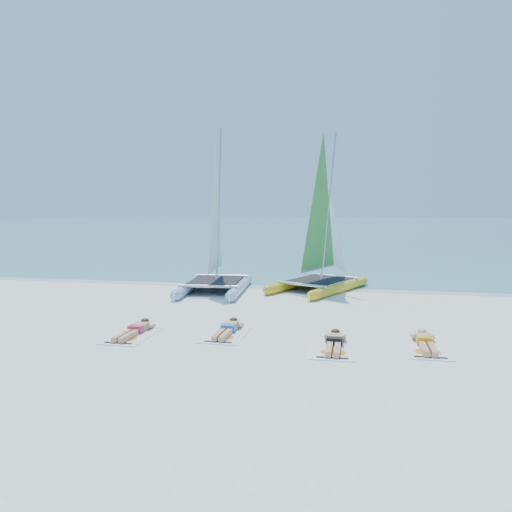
{
  "coord_description": "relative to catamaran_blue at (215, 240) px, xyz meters",
  "views": [
    {
      "loc": [
        3.3,
        -14.46,
        3.33
      ],
      "look_at": [
        0.11,
        1.2,
        1.68
      ],
      "focal_mm": 35.0,
      "sensor_mm": 36.0,
      "label": 1
    }
  ],
  "objects": [
    {
      "name": "wet_sand_strip",
      "position": [
        2.05,
        1.53,
        -1.96
      ],
      "size": [
        140.0,
        1.4,
        0.01
      ],
      "primitive_type": "cube",
      "color": "silver",
      "rests_on": "ground"
    },
    {
      "name": "ground",
      "position": [
        2.05,
        -3.97,
        -1.96
      ],
      "size": [
        140.0,
        140.0,
        0.0
      ],
      "primitive_type": "plane",
      "color": "white",
      "rests_on": "ground"
    },
    {
      "name": "catamaran_yellow",
      "position": [
        4.08,
        1.36,
        0.06
      ],
      "size": [
        4.03,
        5.22,
        6.43
      ],
      "rotation": [
        0.0,
        0.0,
        -0.44
      ],
      "color": "yellow",
      "rests_on": "ground"
    },
    {
      "name": "towel_d",
      "position": [
        6.97,
        -6.57,
        -1.95
      ],
      "size": [
        1.0,
        1.85,
        0.02
      ],
      "primitive_type": "cube",
      "color": "white",
      "rests_on": "ground"
    },
    {
      "name": "towel_c",
      "position": [
        4.87,
        -7.03,
        -1.95
      ],
      "size": [
        1.0,
        1.85,
        0.02
      ],
      "primitive_type": "cube",
      "color": "white",
      "rests_on": "ground"
    },
    {
      "name": "sea",
      "position": [
        2.05,
        59.03,
        -1.96
      ],
      "size": [
        140.0,
        115.0,
        0.01
      ],
      "primitive_type": "cube",
      "color": "#67ACAA",
      "rests_on": "ground"
    },
    {
      "name": "sunbather_a",
      "position": [
        -0.23,
        -6.7,
        -1.84
      ],
      "size": [
        0.37,
        1.73,
        0.26
      ],
      "color": "tan",
      "rests_on": "towel_a"
    },
    {
      "name": "catamaran_blue",
      "position": [
        0.0,
        0.0,
        0.0
      ],
      "size": [
        2.67,
        4.99,
        6.58
      ],
      "rotation": [
        0.0,
        0.0,
        0.08
      ],
      "color": "#A2B7D5",
      "rests_on": "ground"
    },
    {
      "name": "towel_a",
      "position": [
        -0.23,
        -6.89,
        -1.95
      ],
      "size": [
        1.0,
        1.85,
        0.02
      ],
      "primitive_type": "cube",
      "color": "white",
      "rests_on": "ground"
    },
    {
      "name": "sunbather_c",
      "position": [
        4.87,
        -6.84,
        -1.84
      ],
      "size": [
        0.37,
        1.73,
        0.26
      ],
      "color": "tan",
      "rests_on": "towel_c"
    },
    {
      "name": "sunbather_b",
      "position": [
        2.09,
        -6.12,
        -1.84
      ],
      "size": [
        0.37,
        1.73,
        0.26
      ],
      "color": "tan",
      "rests_on": "towel_b"
    },
    {
      "name": "sunbather_d",
      "position": [
        6.97,
        -6.38,
        -1.84
      ],
      "size": [
        0.37,
        1.73,
        0.26
      ],
      "color": "tan",
      "rests_on": "towel_d"
    },
    {
      "name": "towel_b",
      "position": [
        2.09,
        -6.31,
        -1.95
      ],
      "size": [
        1.0,
        1.85,
        0.02
      ],
      "primitive_type": "cube",
      "color": "white",
      "rests_on": "ground"
    }
  ]
}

